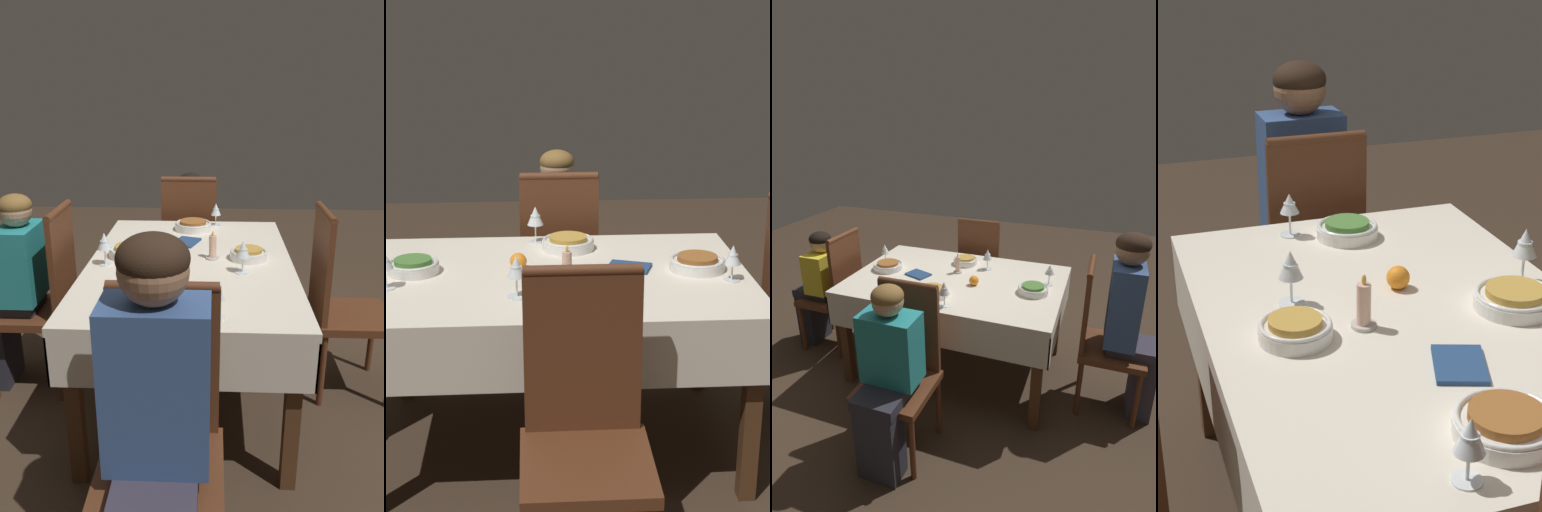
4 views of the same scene
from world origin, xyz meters
The scene contains 15 objects.
ground_plane centered at (0.00, 0.00, 0.00)m, with size 8.00×8.00×0.00m, color #3D2D21.
dining_table centered at (0.00, 0.00, 0.64)m, with size 1.46×0.98×0.72m.
chair_north centered at (0.04, 0.75, 0.52)m, with size 0.39×0.39×0.97m.
chair_south centered at (0.05, -0.75, 0.52)m, with size 0.39×0.39×0.97m.
person_child_teal centered at (0.04, 0.91, 0.57)m, with size 0.30×0.33×1.04m.
bowl_west centered at (-0.54, 0.04, 0.75)m, with size 0.19×0.19×0.06m.
bowl_north centered at (0.06, 0.30, 0.75)m, with size 0.22×0.22×0.06m.
wine_glass_north centered at (-0.07, 0.40, 0.83)m, with size 0.07×0.07×0.16m.
bowl_east centered at (0.54, 0.01, 0.75)m, with size 0.21×0.21×0.06m.
wine_glass_east centered at (0.64, -0.12, 0.82)m, with size 0.06×0.06×0.14m.
bowl_south centered at (0.04, -0.28, 0.75)m, with size 0.18×0.18×0.06m.
wine_glass_south centered at (-0.15, -0.24, 0.83)m, with size 0.07×0.07×0.15m.
candle_centerpiece centered at (0.03, -0.11, 0.77)m, with size 0.06×0.06×0.14m.
orange_fruit centered at (-0.14, 0.06, 0.75)m, with size 0.06×0.06×0.06m, color orange.
napkin_red_folded centered at (0.28, 0.04, 0.73)m, with size 0.19×0.16×0.01m.
Camera 2 is at (-0.10, -2.80, 1.71)m, focal length 55.00 mm.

